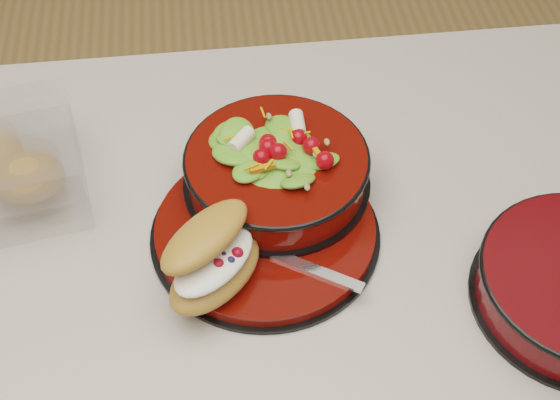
{
  "coord_description": "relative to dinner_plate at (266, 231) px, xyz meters",
  "views": [
    {
      "loc": [
        -0.1,
        -0.57,
        1.63
      ],
      "look_at": [
        -0.03,
        0.03,
        0.94
      ],
      "focal_mm": 50.0,
      "sensor_mm": 36.0,
      "label": 1
    }
  ],
  "objects": [
    {
      "name": "croissant",
      "position": [
        -0.06,
        -0.07,
        0.05
      ],
      "size": [
        0.14,
        0.15,
        0.08
      ],
      "rotation": [
        0.0,
        0.0,
        0.8
      ],
      "color": "#A86E33",
      "rests_on": "dinner_plate"
    },
    {
      "name": "salad_bowl",
      "position": [
        0.02,
        0.06,
        0.05
      ],
      "size": [
        0.23,
        0.23,
        0.1
      ],
      "rotation": [
        0.0,
        0.0,
        0.32
      ],
      "color": "black",
      "rests_on": "dinner_plate"
    },
    {
      "name": "dinner_plate",
      "position": [
        0.0,
        0.0,
        0.0
      ],
      "size": [
        0.27,
        0.27,
        0.02
      ],
      "rotation": [
        0.0,
        0.0,
        0.13
      ],
      "color": "black",
      "rests_on": "island_counter"
    },
    {
      "name": "fork",
      "position": [
        0.01,
        -0.05,
        0.01
      ],
      "size": [
        0.16,
        0.11,
        0.0
      ],
      "rotation": [
        0.0,
        0.0,
        1.01
      ],
      "color": "silver",
      "rests_on": "dinner_plate"
    }
  ]
}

